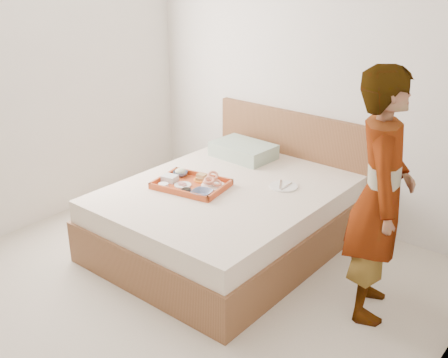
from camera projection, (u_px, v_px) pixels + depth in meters
ground at (152, 306)px, 3.77m from camera, size 3.50×4.00×0.01m
wall_back at (311, 75)px, 4.69m from camera, size 3.50×0.01×2.60m
wall_right at (426, 208)px, 2.24m from camera, size 0.01×4.00×2.60m
bed at (227, 217)px, 4.45m from camera, size 1.65×2.00×0.53m
headboard at (292, 161)px, 5.06m from camera, size 1.65×0.06×0.95m
pillow at (243, 150)px, 4.98m from camera, size 0.57×0.40×0.13m
tray at (191, 184)px, 4.35m from camera, size 0.63×0.50×0.05m
prawn_plate at (213, 186)px, 4.33m from camera, size 0.23×0.23×0.01m
navy_bowl_big at (202, 193)px, 4.17m from camera, size 0.18×0.18×0.04m
sauce_dish at (186, 191)px, 4.21m from camera, size 0.10×0.10×0.03m
meat_plate at (183, 185)px, 4.35m from camera, size 0.16×0.16×0.01m
bread_plate at (202, 180)px, 4.45m from camera, size 0.16×0.16×0.01m
salad_bowl at (180, 174)px, 4.54m from camera, size 0.14×0.14×0.04m
plastic_tub at (170, 178)px, 4.42m from camera, size 0.13×0.12×0.05m
cheese_round at (163, 185)px, 4.32m from camera, size 0.10×0.10×0.03m
dinner_plate at (284, 186)px, 4.36m from camera, size 0.28×0.28×0.01m
person at (380, 197)px, 3.43m from camera, size 0.62×0.73×1.69m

